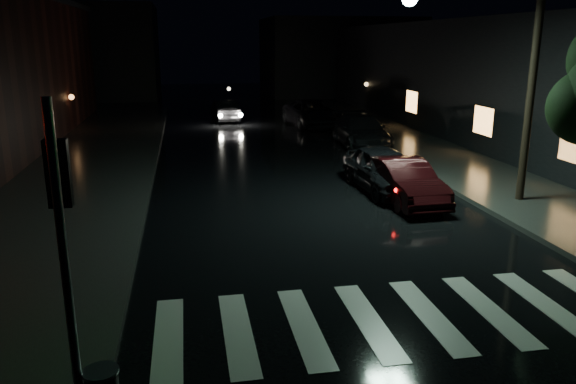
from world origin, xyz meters
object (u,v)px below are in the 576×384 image
parked_car_c (361,131)px  parked_car_d (313,113)px  parked_car_a (384,169)px  parked_car_b (404,181)px  oncoming_car (225,111)px

parked_car_c → parked_car_d: 6.83m
parked_car_a → parked_car_c: 8.42m
parked_car_a → parked_car_b: parked_car_a is taller
parked_car_a → parked_car_b: size_ratio=1.07×
parked_car_d → oncoming_car: parked_car_d is taller
oncoming_car → parked_car_b: bearing=97.7°
parked_car_a → parked_car_b: (0.17, -1.40, -0.07)m
parked_car_a → parked_car_d: size_ratio=0.79×
oncoming_car → parked_car_c: bearing=115.8°
parked_car_c → parked_car_d: (-0.86, 6.78, 0.03)m
parked_car_a → parked_car_c: size_ratio=0.85×
parked_car_b → oncoming_car: bearing=100.1°
parked_car_b → parked_car_d: parked_car_d is taller
parked_car_c → parked_car_d: bearing=100.0°
parked_car_d → oncoming_car: 5.98m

